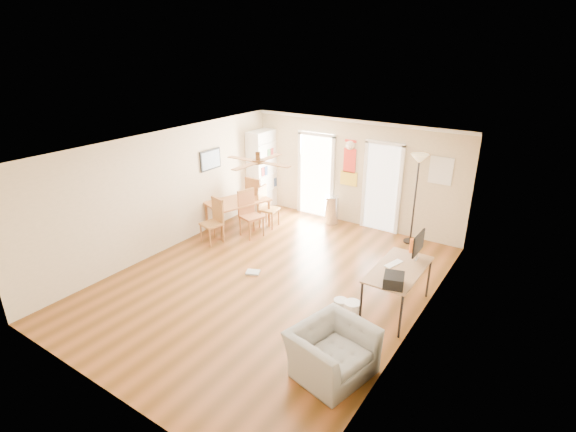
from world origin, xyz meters
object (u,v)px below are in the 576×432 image
Objects in this scene: bookshelf at (263,170)px; dining_chair_far at (259,198)px; computer_desk at (397,289)px; wastebasket_a at (352,311)px; wastebasket_b at (340,307)px; trash_can at (332,210)px; torchiere_lamp at (415,200)px; printer at (394,280)px; dining_chair_right_a at (269,207)px; armchair at (332,352)px; dining_table at (238,214)px; dining_chair_right_b at (251,214)px; dining_chair_near at (211,222)px.

bookshelf is 1.87× the size of dining_chair_far.
wastebasket_a is (-0.49, -0.67, -0.24)m from computer_desk.
wastebasket_b is (4.12, -3.40, -0.93)m from bookshelf.
torchiere_lamp reaches higher than trash_can.
bookshelf is at bearing 129.70° from printer.
dining_chair_far is 4.84m from computer_desk.
computer_desk is at bearing 85.59° from printer.
dining_chair_right_a is 4.30m from computer_desk.
computer_desk is 1.39× the size of armchair.
torchiere_lamp is 6.40× the size of wastebasket_a.
dining_chair_far is at bearing 134.34° from printer.
computer_desk is (2.72, -2.74, 0.04)m from trash_can.
wastebasket_b is at bearing 35.72° from armchair.
armchair is (0.51, -4.75, -0.68)m from torchiere_lamp.
wastebasket_a is at bearing -133.13° from dining_chair_right_a.
bookshelf is 2.24m from trash_can.
bookshelf is 2.95× the size of trash_can.
printer reaches higher than dining_table.
wastebasket_b is (3.21, -1.68, -0.41)m from dining_chair_right_b.
dining_chair_far is (-0.49, 0.93, 0.02)m from dining_chair_right_b.
trash_can is at bearing -153.94° from dining_chair_far.
dining_chair_right_a reaches higher than dining_table.
bookshelf is at bearing 33.68° from dining_chair_right_a.
bookshelf is at bearing 141.73° from wastebasket_a.
armchair is at bearing 138.86° from dining_chair_far.
bookshelf reaches higher than dining_chair_right_b.
dining_table is 1.35× the size of armchair.
dining_chair_right_b is 1.07× the size of dining_chair_near.
wastebasket_b is at bearing 171.07° from wastebasket_a.
armchair reaches higher than wastebasket_a.
dining_chair_near is at bearing -125.17° from trash_can.
printer reaches higher than trash_can.
dining_chair_near is 0.69× the size of computer_desk.
torchiere_lamp is 7.62× the size of wastebasket_b.
dining_chair_right_b is at bearing 69.11° from dining_chair_near.
computer_desk is at bearing 10.10° from dining_chair_near.
torchiere_lamp is at bearing -16.02° from bookshelf.
computer_desk is at bearing -87.81° from dining_chair_right_b.
wastebasket_b is at bearing -138.73° from computer_desk.
wastebasket_a is 0.30× the size of armchair.
armchair is (4.67, -4.73, -0.72)m from bookshelf.
torchiere_lamp is 1.93× the size of armchair.
dining_chair_right_b is 4.07m from computer_desk.
dining_chair_right_a reaches higher than printer.
dining_table is 5.34× the size of wastebasket_b.
computer_desk is at bearing -46.00° from bookshelf.
dining_chair_far is 0.55× the size of torchiere_lamp.
bookshelf is 1.04× the size of torchiere_lamp.
dining_chair_right_a is 0.94× the size of armchair.
dining_chair_far reaches higher than wastebasket_a.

